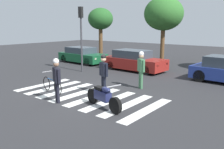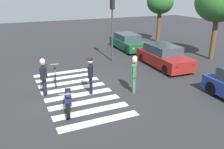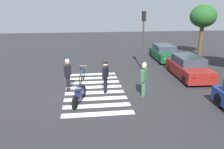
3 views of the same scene
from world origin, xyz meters
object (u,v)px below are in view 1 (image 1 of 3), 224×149
object	(u,v)px
police_motorcycle	(103,97)
leaning_bicycle	(52,85)
officer_by_motorcycle	(104,71)
pedestrian_bystander	(141,67)
car_green_compact	(82,55)
traffic_light_pole	(81,29)
car_maroon_wagon	(134,61)
officer_on_foot	(57,77)

from	to	relation	value
police_motorcycle	leaning_bicycle	bearing A→B (deg)	177.36
leaning_bicycle	officer_by_motorcycle	size ratio (longest dim) A/B	0.95
pedestrian_bystander	car_green_compact	bearing A→B (deg)	153.71
car_green_compact	traffic_light_pole	distance (m)	4.45
officer_by_motorcycle	leaning_bicycle	bearing A→B (deg)	-148.19
police_motorcycle	leaning_bicycle	size ratio (longest dim) A/B	1.19
officer_by_motorcycle	car_green_compact	xyz separation A→B (m)	(-7.46, 6.02, -0.44)
officer_by_motorcycle	police_motorcycle	bearing A→B (deg)	-50.25
car_maroon_wagon	traffic_light_pole	xyz separation A→B (m)	(-2.53, -2.53, 2.20)
pedestrian_bystander	traffic_light_pole	distance (m)	5.93
police_motorcycle	car_green_compact	world-z (taller)	car_green_compact
leaning_bicycle	traffic_light_pole	xyz separation A→B (m)	(-2.65, 4.60, 2.49)
police_motorcycle	leaning_bicycle	world-z (taller)	police_motorcycle
car_green_compact	pedestrian_bystander	bearing A→B (deg)	-26.29
police_motorcycle	car_green_compact	xyz separation A→B (m)	(-8.65, 7.45, 0.19)
leaning_bicycle	pedestrian_bystander	bearing A→B (deg)	48.77
officer_on_foot	traffic_light_pole	world-z (taller)	traffic_light_pole
police_motorcycle	traffic_light_pole	size ratio (longest dim) A/B	0.49
pedestrian_bystander	traffic_light_pole	xyz separation A→B (m)	(-5.49, 1.36, 1.78)
officer_on_foot	police_motorcycle	bearing A→B (deg)	18.45
officer_on_foot	car_green_compact	world-z (taller)	officer_on_foot
officer_on_foot	traffic_light_pole	xyz separation A→B (m)	(-4.00, 5.38, 1.81)
police_motorcycle	officer_on_foot	world-z (taller)	officer_on_foot
officer_on_foot	officer_by_motorcycle	xyz separation A→B (m)	(0.71, 2.07, 0.02)
officer_by_motorcycle	pedestrian_bystander	bearing A→B (deg)	68.58
pedestrian_bystander	officer_on_foot	bearing A→B (deg)	-110.20
car_maroon_wagon	officer_on_foot	bearing A→B (deg)	-79.43
officer_by_motorcycle	car_maroon_wagon	xyz separation A→B (m)	(-2.19, 5.84, -0.41)
leaning_bicycle	officer_by_motorcycle	world-z (taller)	officer_by_motorcycle
car_green_compact	car_maroon_wagon	distance (m)	5.27
police_motorcycle	pedestrian_bystander	xyz separation A→B (m)	(-0.43, 3.39, 0.64)
officer_by_motorcycle	traffic_light_pole	bearing A→B (deg)	144.95
leaning_bicycle	pedestrian_bystander	distance (m)	4.37
officer_on_foot	officer_by_motorcycle	size ratio (longest dim) A/B	0.98
pedestrian_bystander	officer_by_motorcycle	bearing A→B (deg)	-111.42
pedestrian_bystander	car_maroon_wagon	xyz separation A→B (m)	(-2.96, 3.89, -0.42)
leaning_bicycle	police_motorcycle	bearing A→B (deg)	-2.64
car_green_compact	traffic_light_pole	xyz separation A→B (m)	(2.74, -2.71, 2.23)
police_motorcycle	officer_on_foot	bearing A→B (deg)	-161.55
car_maroon_wagon	car_green_compact	bearing A→B (deg)	178.09
pedestrian_bystander	traffic_light_pole	size ratio (longest dim) A/B	0.43
leaning_bicycle	traffic_light_pole	size ratio (longest dim) A/B	0.41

